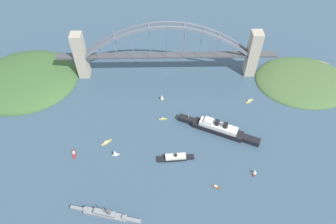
{
  "coord_description": "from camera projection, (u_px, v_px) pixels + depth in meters",
  "views": [
    {
      "loc": [
        4.35,
        326.64,
        282.39
      ],
      "look_at": [
        0.0,
        78.6,
        8.0
      ],
      "focal_mm": 33.17,
      "sensor_mm": 36.0,
      "label": 1
    }
  ],
  "objects": [
    {
      "name": "ground_plane",
      "position": [
        167.0,
        74.0,
        428.55
      ],
      "size": [
        1400.0,
        1400.0,
        0.0
      ],
      "primitive_type": "plane",
      "color": "#385166"
    },
    {
      "name": "harbor_arch_bridge",
      "position": [
        167.0,
        53.0,
        402.86
      ],
      "size": [
        287.05,
        15.62,
        78.66
      ],
      "color": "#ADA38E",
      "rests_on": "ground"
    },
    {
      "name": "headland_west_shore",
      "position": [
        303.0,
        81.0,
        419.02
      ],
      "size": [
        127.59,
        105.21,
        18.17
      ],
      "color": "#476638",
      "rests_on": "ground"
    },
    {
      "name": "headland_east_shore",
      "position": [
        27.0,
        80.0,
        420.41
      ],
      "size": [
        141.18,
        129.21,
        29.96
      ],
      "color": "#3D6033",
      "rests_on": "ground"
    },
    {
      "name": "ocean_liner",
      "position": [
        218.0,
        128.0,
        356.34
      ],
      "size": [
        91.68,
        47.18,
        17.62
      ],
      "color": "black",
      "rests_on": "ground"
    },
    {
      "name": "naval_cruiser",
      "position": [
        106.0,
        214.0,
        289.83
      ],
      "size": [
        68.06,
        18.76,
        17.64
      ],
      "color": "gray",
      "rests_on": "ground"
    },
    {
      "name": "harbor_ferry_steamer",
      "position": [
        175.0,
        157.0,
        333.37
      ],
      "size": [
        40.21,
        9.82,
        7.8
      ],
      "color": "black",
      "rests_on": "ground"
    },
    {
      "name": "seaplane_taxiing_near_bridge",
      "position": [
        213.0,
        55.0,
        452.93
      ],
      "size": [
        11.9,
        7.27,
        4.86
      ],
      "color": "#B7B7B2",
      "rests_on": "ground"
    },
    {
      "name": "small_boat_0",
      "position": [
        163.0,
        119.0,
        372.03
      ],
      "size": [
        9.75,
        2.25,
        2.35
      ],
      "color": "gold",
      "rests_on": "ground"
    },
    {
      "name": "small_boat_1",
      "position": [
        106.0,
        142.0,
        348.66
      ],
      "size": [
        11.26,
        9.18,
        2.17
      ],
      "color": "gold",
      "rests_on": "ground"
    },
    {
      "name": "small_boat_2",
      "position": [
        74.0,
        154.0,
        338.41
      ],
      "size": [
        5.23,
        11.58,
        2.56
      ],
      "color": "#B2231E",
      "rests_on": "ground"
    },
    {
      "name": "small_boat_3",
      "position": [
        255.0,
        172.0,
        320.17
      ],
      "size": [
        5.55,
        7.0,
        7.4
      ],
      "color": "#B2231E",
      "rests_on": "ground"
    },
    {
      "name": "small_boat_4",
      "position": [
        115.0,
        153.0,
        334.76
      ],
      "size": [
        7.78,
        5.04,
        9.5
      ],
      "color": "silver",
      "rests_on": "ground"
    },
    {
      "name": "small_boat_5",
      "position": [
        216.0,
        187.0,
        311.81
      ],
      "size": [
        10.1,
        5.34,
        1.85
      ],
      "color": "brown",
      "rests_on": "ground"
    },
    {
      "name": "small_boat_6",
      "position": [
        162.0,
        97.0,
        392.2
      ],
      "size": [
        4.35,
        7.86,
        8.75
      ],
      "color": "gold",
      "rests_on": "ground"
    },
    {
      "name": "small_boat_7",
      "position": [
        249.0,
        101.0,
        392.03
      ],
      "size": [
        11.1,
        8.71,
        2.38
      ],
      "color": "gold",
      "rests_on": "ground"
    }
  ]
}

